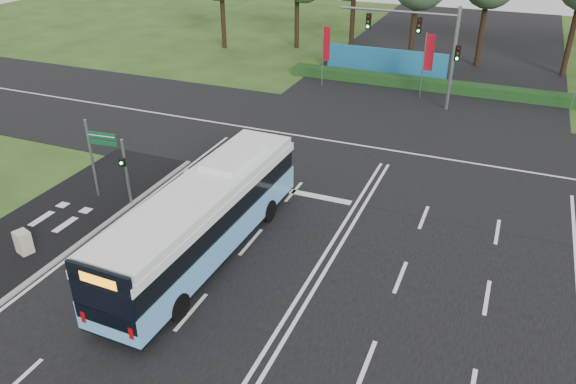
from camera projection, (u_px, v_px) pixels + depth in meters
name	position (u px, v px, depth m)	size (l,w,h in m)	color
ground	(322.00, 260.00, 23.42)	(120.00, 120.00, 0.00)	#214717
road_main	(322.00, 259.00, 23.41)	(20.00, 120.00, 0.04)	black
road_cross	(390.00, 150.00, 33.16)	(120.00, 14.00, 0.05)	black
bike_path	(37.00, 233.00, 25.17)	(5.00, 18.00, 0.06)	black
kerb_strip	(80.00, 244.00, 24.35)	(0.25, 18.00, 0.12)	gray
city_bus	(204.00, 218.00, 22.91)	(2.91, 12.43, 3.55)	#62A7E4
pedestrian_signal	(126.00, 170.00, 26.58)	(0.30, 0.42, 3.46)	gray
street_sign	(96.00, 150.00, 26.93)	(1.60, 0.24, 4.11)	gray
utility_cabinet	(23.00, 243.00, 23.57)	(0.64, 0.53, 1.06)	#BEB899
banner_flag_left	(325.00, 47.00, 42.56)	(0.66, 0.29, 4.71)	gray
banner_flag_mid	(428.00, 57.00, 39.96)	(0.71, 0.15, 4.82)	gray
traffic_light_gantry	(428.00, 40.00, 37.80)	(8.41, 0.28, 7.00)	gray
hedge	(428.00, 85.00, 43.14)	(22.00, 1.20, 0.80)	#153513
blue_hoarding	(386.00, 62.00, 46.19)	(10.00, 0.30, 2.20)	#1A6590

